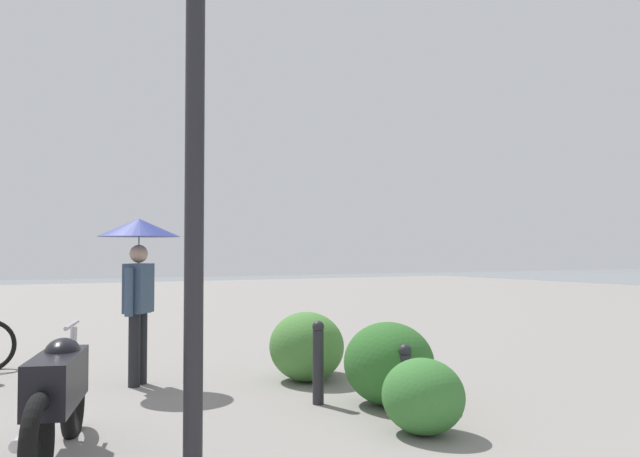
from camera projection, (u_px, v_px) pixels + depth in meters
The scene contains 9 objects.
lamppost at pixel (195, 80), 4.85m from camera, with size 0.98×0.28×4.36m.
motorcycle at pixel (57, 394), 5.28m from camera, with size 2.11×0.77×1.06m.
pedestrian at pixel (139, 254), 8.21m from camera, with size 1.00×1.00×2.03m.
bollard_near at pixel (405, 378), 6.66m from camera, with size 0.13×0.13×0.71m.
bollard_mid at pixel (318, 361), 7.16m from camera, with size 0.13×0.13×0.89m.
shrub_low at pixel (315, 349), 8.92m from camera, with size 0.77×0.69×0.65m.
shrub_round at pixel (389, 363), 7.12m from camera, with size 1.03×0.93×0.88m.
shrub_wide at pixel (423, 396), 5.98m from camera, with size 0.79×0.71×0.67m.
shrub_tall at pixel (307, 346), 8.43m from camera, with size 1.02×0.92×0.87m.
Camera 1 is at (-0.17, 2.92, 1.63)m, focal length 37.68 mm.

